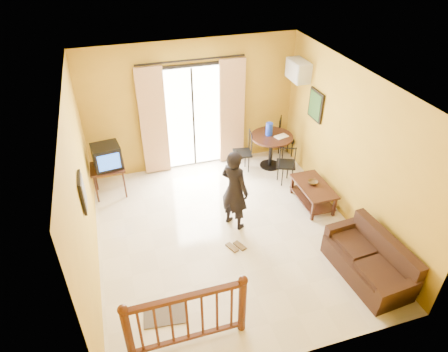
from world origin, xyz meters
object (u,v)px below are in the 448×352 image
object	(u,v)px
dining_table	(271,142)
standing_person	(235,190)
television	(107,156)
coffee_table	(313,191)
sofa	(370,262)

from	to	relation	value
dining_table	standing_person	xyz separation A→B (m)	(-1.41, -1.66, 0.17)
television	coffee_table	xyz separation A→B (m)	(3.72, -1.51, -0.59)
coffee_table	sofa	world-z (taller)	sofa
television	dining_table	distance (m)	3.48
coffee_table	sofa	bearing A→B (deg)	-90.05
dining_table	coffee_table	distance (m)	1.59
sofa	standing_person	bearing A→B (deg)	128.48
television	dining_table	size ratio (longest dim) A/B	0.62
standing_person	sofa	bearing A→B (deg)	-170.21
television	sofa	bearing A→B (deg)	-50.07
dining_table	standing_person	world-z (taller)	standing_person
sofa	standing_person	size ratio (longest dim) A/B	1.03
television	standing_person	distance (m)	2.63
coffee_table	dining_table	bearing A→B (deg)	99.28
television	coffee_table	size ratio (longest dim) A/B	0.57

